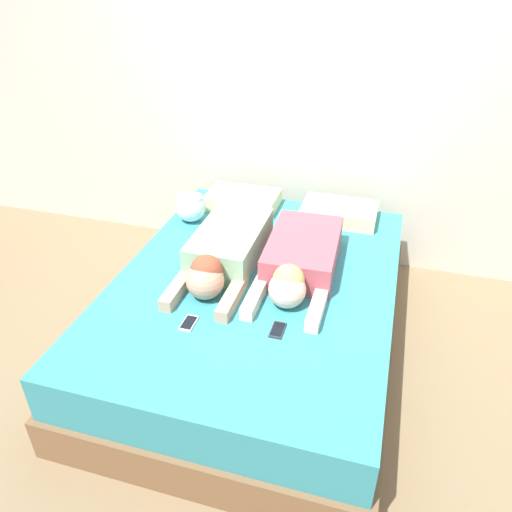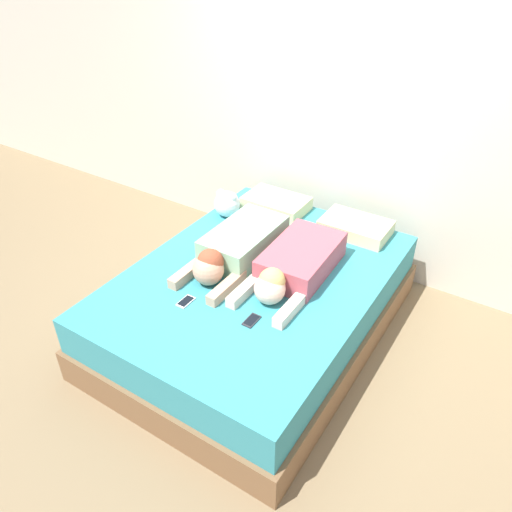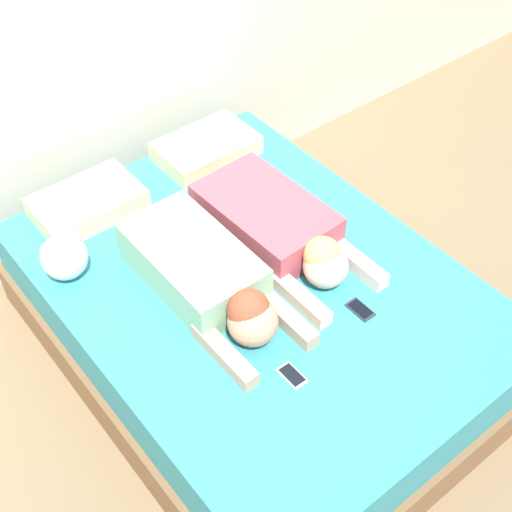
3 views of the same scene
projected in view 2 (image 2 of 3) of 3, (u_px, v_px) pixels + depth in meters
ground_plane at (256, 330)px, 3.71m from camera, size 12.00×12.00×0.00m
wall_back at (343, 111)px, 3.84m from camera, size 12.00×0.06×2.60m
bed at (256, 304)px, 3.56m from camera, size 1.64×2.19×0.52m
pillow_head_left at (276, 203)px, 4.15m from camera, size 0.51×0.34×0.10m
pillow_head_right at (356, 227)px, 3.83m from camera, size 0.51×0.34×0.10m
person_left at (235, 248)px, 3.50m from camera, size 0.38×0.95×0.24m
person_right at (294, 265)px, 3.34m from camera, size 0.42×0.95×0.23m
cell_phone_left at (186, 302)px, 3.16m from camera, size 0.07×0.12×0.01m
cell_phone_right at (252, 320)px, 3.02m from camera, size 0.07×0.12×0.01m
plush_toy at (227, 203)px, 4.02m from camera, size 0.21×0.21×0.22m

